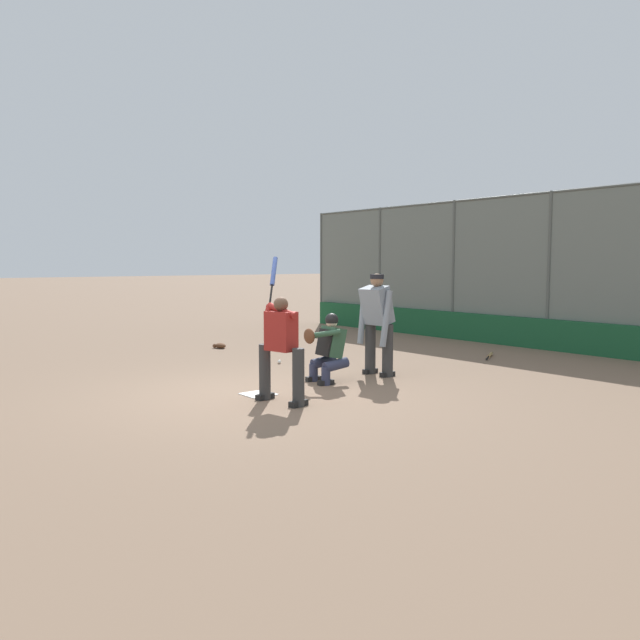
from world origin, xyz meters
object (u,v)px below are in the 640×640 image
Objects in this scene: umpire_home at (377,321)px; baseball_loose at (279,362)px; batter_at_plate at (281,345)px; spare_bat_near_backstop at (490,355)px; catcher_behind_plate at (328,347)px; fielding_glove_on_dirt at (220,346)px.

umpire_home is 2.32m from baseball_loose.
batter_at_plate is 2.58m from umpire_home.
umpire_home reaches higher than baseball_loose.
umpire_home is 3.37m from spare_bat_near_backstop.
batter_at_plate is 2.65× the size of spare_bat_near_backstop.
batter_at_plate reaches higher than umpire_home.
umpire_home reaches higher than catcher_behind_plate.
umpire_home is at bearing -175.39° from fielding_glove_on_dirt.
batter_at_plate reaches higher than catcher_behind_plate.
spare_bat_near_backstop is (-0.01, -4.30, -0.54)m from catcher_behind_plate.
baseball_loose is at bearing -44.49° from batter_at_plate.
umpire_home is 5.44× the size of fielding_glove_on_dirt.
batter_at_plate reaches higher than fielding_glove_on_dirt.
batter_at_plate is 1.80× the size of catcher_behind_plate.
spare_bat_near_backstop is 5.88m from fielding_glove_on_dirt.
batter_at_plate is at bearing 145.18° from baseball_loose.
catcher_behind_plate is at bearing 150.45° from spare_bat_near_backstop.
catcher_behind_plate is 4.70m from fielding_glove_on_dirt.
batter_at_plate is 1.16× the size of umpire_home.
umpire_home reaches higher than spare_bat_near_backstop.
catcher_behind_plate is (0.73, -1.43, -0.22)m from batter_at_plate.
fielding_glove_on_dirt is at bearing -31.21° from batter_at_plate.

